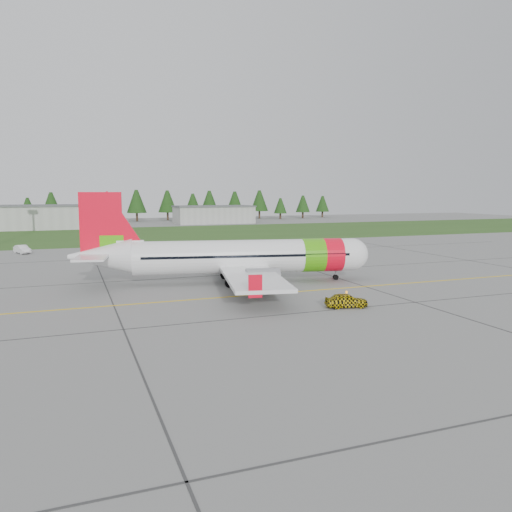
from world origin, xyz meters
name	(u,v)px	position (x,y,z in m)	size (l,w,h in m)	color
ground	(314,312)	(0.00, 0.00, 0.00)	(320.00, 320.00, 0.00)	gray
aircraft	(239,257)	(-1.41, 14.71, 2.79)	(31.63, 29.60, 9.67)	white
follow_me_car	(347,287)	(3.29, 0.44, 1.79)	(1.44, 1.22, 3.57)	yellow
service_van	(22,241)	(-25.40, 51.57, 2.03)	(1.41, 1.34, 4.05)	silver
grass_strip	(153,234)	(0.00, 82.00, 0.01)	(320.00, 50.00, 0.03)	#30561E
taxi_guideline	(275,293)	(0.00, 8.00, 0.01)	(120.00, 0.25, 0.02)	gold
hangar_west	(21,218)	(-30.00, 110.00, 3.00)	(32.00, 14.00, 6.00)	#A8A8A3
hangar_east	(214,215)	(25.00, 118.00, 2.60)	(24.00, 12.00, 5.20)	#A8A8A3
treeline	(126,207)	(0.00, 138.00, 5.00)	(160.00, 8.00, 10.00)	#1C3F14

